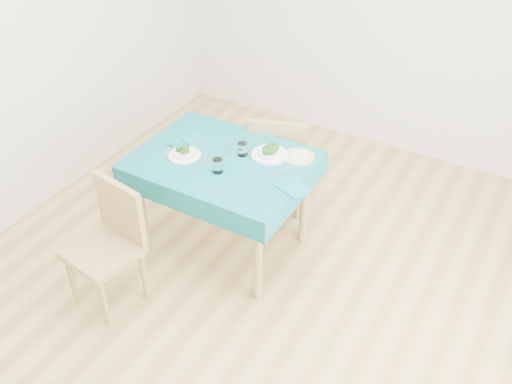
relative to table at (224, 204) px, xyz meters
The scene contains 16 objects.
room_shell 1.11m from the table, 35.14° to the right, with size 4.02×4.52×2.73m.
table is the anchor object (origin of this frame).
chair_near 0.92m from the table, 113.37° to the right, with size 0.40×0.44×1.01m, color #987A47.
chair_far 0.68m from the table, 81.91° to the left, with size 0.42×0.46×1.05m, color #987A47.
bowl_near 0.48m from the table, 157.95° to the right, with size 0.22×0.22×0.07m, color white, non-canonical shape.
bowl_far 0.53m from the table, 38.16° to the left, with size 0.25×0.25×0.08m, color white, non-canonical shape.
fork_near 0.54m from the table, 163.79° to the right, with size 0.02×0.16×0.00m, color silver.
knife_near 0.41m from the table, 125.56° to the right, with size 0.02×0.20×0.00m, color silver.
fork_far 0.40m from the table, 66.98° to the left, with size 0.02×0.17×0.00m, color silver.
knife_far 0.57m from the table, 12.83° to the left, with size 0.02×0.21×0.00m, color silver.
napkin_near 0.47m from the table, 159.23° to the left, with size 0.22×0.15×0.01m, color #0C656B.
napkin_far 0.68m from the table, ahead, with size 0.21×0.14×0.01m, color #0C656B.
tumbler_center 0.45m from the table, 51.43° to the left, with size 0.07×0.07×0.09m, color white.
tumbler_side 0.45m from the table, 67.43° to the right, with size 0.07×0.07×0.09m, color white.
side_plate 0.64m from the table, 32.38° to the left, with size 0.21×0.21×0.01m, color #ABBF5D.
bread_slice 0.65m from the table, 32.38° to the left, with size 0.10×0.10×0.02m, color beige.
Camera 1 is at (1.35, -2.31, 2.84)m, focal length 40.00 mm.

